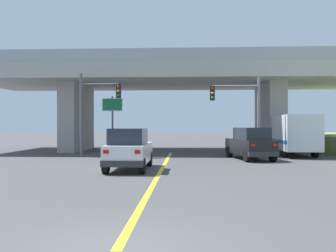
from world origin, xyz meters
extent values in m
plane|color=#424244|center=(0.00, 24.73, 0.00)|extent=(160.00, 160.00, 0.00)
cube|color=#A8A59E|center=(0.00, 24.73, 6.18)|extent=(32.22, 10.17, 1.17)
cube|color=#9A9891|center=(-8.17, 24.73, 2.80)|extent=(1.34, 6.10, 5.60)
cube|color=#9A9891|center=(8.17, 24.73, 2.80)|extent=(1.34, 6.10, 5.60)
cube|color=#9EA0A5|center=(0.00, 19.79, 7.22)|extent=(32.22, 0.20, 0.90)
cube|color=#9EA0A5|center=(0.00, 29.66, 7.22)|extent=(32.22, 0.20, 0.90)
cube|color=yellow|center=(0.00, 11.13, 0.00)|extent=(0.20, 22.25, 0.01)
cube|color=silver|center=(-1.57, 11.54, 0.81)|extent=(1.83, 4.32, 0.90)
cube|color=#1E232D|center=(-1.57, 11.22, 1.64)|extent=(1.61, 2.37, 0.76)
cube|color=#2D2D30|center=(-1.57, 9.43, 0.50)|extent=(1.87, 0.20, 0.28)
cube|color=red|center=(-2.26, 9.36, 1.03)|extent=(0.24, 0.06, 0.16)
cube|color=red|center=(-0.89, 9.36, 1.03)|extent=(0.24, 0.06, 0.16)
cylinder|color=black|center=(-2.39, 13.15, 0.36)|extent=(0.26, 0.72, 0.72)
cylinder|color=black|center=(-0.76, 13.15, 0.36)|extent=(0.26, 0.72, 0.72)
cylinder|color=black|center=(-2.39, 9.93, 0.36)|extent=(0.26, 0.72, 0.72)
cylinder|color=black|center=(-0.76, 9.93, 0.36)|extent=(0.26, 0.72, 0.72)
cube|color=black|center=(5.23, 17.18, 0.81)|extent=(2.66, 4.66, 0.90)
cube|color=#1E232D|center=(5.29, 16.86, 1.64)|extent=(2.05, 2.68, 0.76)
cube|color=#2D2D30|center=(5.66, 15.08, 0.50)|extent=(1.84, 0.57, 0.28)
cube|color=red|center=(5.01, 14.88, 1.03)|extent=(0.25, 0.11, 0.16)
cube|color=red|center=(6.34, 15.15, 1.03)|extent=(0.25, 0.11, 0.16)
cylinder|color=black|center=(4.11, 18.62, 0.36)|extent=(0.40, 0.76, 0.72)
cylinder|color=black|center=(5.68, 18.95, 0.36)|extent=(0.40, 0.76, 0.72)
cylinder|color=black|center=(4.77, 15.41, 0.36)|extent=(0.40, 0.76, 0.72)
cylinder|color=black|center=(6.35, 15.73, 0.36)|extent=(0.40, 0.76, 0.72)
cube|color=red|center=(8.76, 23.40, 1.40)|extent=(2.20, 2.00, 1.90)
cube|color=silver|center=(8.76, 19.83, 1.66)|extent=(2.31, 5.15, 2.41)
cube|color=#195999|center=(8.76, 19.83, 1.05)|extent=(2.33, 5.05, 0.24)
cylinder|color=black|center=(7.76, 23.40, 0.45)|extent=(0.30, 0.90, 0.90)
cylinder|color=black|center=(9.76, 23.40, 0.45)|extent=(0.30, 0.90, 0.90)
cylinder|color=black|center=(7.76, 18.54, 0.45)|extent=(0.30, 0.90, 0.90)
cylinder|color=black|center=(9.76, 18.54, 0.45)|extent=(0.30, 0.90, 0.90)
cylinder|color=slate|center=(6.01, 18.30, 2.69)|extent=(0.18, 0.18, 5.38)
cylinder|color=slate|center=(4.48, 18.30, 4.78)|extent=(3.06, 0.12, 0.12)
cube|color=black|center=(2.94, 18.30, 4.30)|extent=(0.32, 0.26, 0.96)
sphere|color=red|center=(2.94, 18.15, 4.60)|extent=(0.16, 0.16, 0.16)
sphere|color=gold|center=(2.94, 18.15, 4.30)|extent=(0.16, 0.16, 0.16)
sphere|color=green|center=(2.94, 18.15, 4.00)|extent=(0.16, 0.16, 0.16)
cylinder|color=#56595E|center=(-6.01, 18.46, 2.86)|extent=(0.18, 0.18, 5.72)
cylinder|color=#56595E|center=(-4.71, 18.46, 4.97)|extent=(2.60, 0.12, 0.12)
cube|color=black|center=(-3.41, 18.46, 4.49)|extent=(0.32, 0.26, 0.96)
sphere|color=red|center=(-3.41, 18.31, 4.79)|extent=(0.16, 0.16, 0.16)
sphere|color=gold|center=(-3.41, 18.31, 4.49)|extent=(0.16, 0.16, 0.16)
sphere|color=green|center=(-3.41, 18.31, 4.19)|extent=(0.16, 0.16, 0.16)
cylinder|color=#56595E|center=(-4.56, 22.05, 2.21)|extent=(0.14, 0.14, 4.42)
cube|color=#197242|center=(-4.56, 21.99, 3.76)|extent=(1.52, 0.08, 0.91)
cube|color=white|center=(-4.56, 21.99, 3.76)|extent=(1.60, 0.04, 0.99)
camera|label=1|loc=(1.22, -6.29, 2.20)|focal=39.18mm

